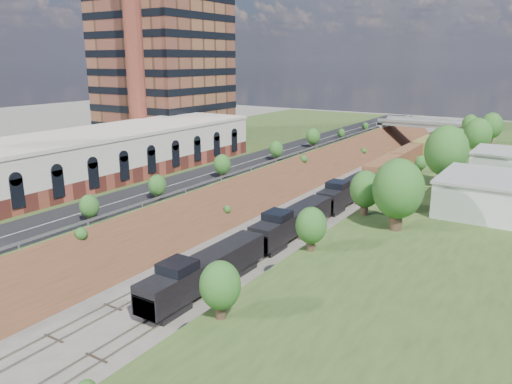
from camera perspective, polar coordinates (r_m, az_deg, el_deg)
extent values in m
cube|color=#364C1F|center=(96.88, -10.04, 2.89)|extent=(44.00, 180.00, 5.00)
cube|color=brown|center=(84.57, 1.16, -0.39)|extent=(10.00, 180.00, 10.00)
cube|color=brown|center=(76.02, 15.51, -2.72)|extent=(10.00, 180.00, 10.00)
cube|color=gray|center=(80.68, 6.27, -1.17)|extent=(1.58, 180.00, 0.18)
cube|color=gray|center=(78.65, 9.67, -1.72)|extent=(1.58, 180.00, 0.18)
cube|color=black|center=(85.74, -1.40, 3.30)|extent=(8.00, 180.00, 0.10)
cube|color=#99999E|center=(83.48, 0.95, 3.33)|extent=(0.06, 171.00, 0.30)
cube|color=brown|center=(77.79, -18.30, 2.12)|extent=(14.00, 62.00, 2.20)
cube|color=beige|center=(77.18, -18.50, 4.47)|extent=(14.00, 62.00, 4.30)
cube|color=beige|center=(76.81, -18.65, 6.23)|extent=(14.30, 62.30, 0.50)
cube|color=brown|center=(111.20, -10.70, 17.09)|extent=(22.00, 22.00, 44.00)
cylinder|color=brown|center=(94.08, -13.79, 16.15)|extent=(3.20, 3.20, 40.00)
cube|color=gray|center=(139.88, 14.36, 6.57)|extent=(1.50, 8.00, 6.20)
cube|color=gray|center=(134.65, 23.71, 5.47)|extent=(1.50, 8.00, 6.20)
cube|color=gray|center=(136.40, 19.06, 7.33)|extent=(24.00, 8.00, 1.00)
cube|color=gray|center=(132.45, 18.67, 7.51)|extent=(24.00, 0.30, 0.80)
cube|color=gray|center=(140.18, 19.48, 7.81)|extent=(24.00, 0.30, 0.80)
cube|color=silver|center=(64.15, 24.48, -0.27)|extent=(9.00, 12.00, 4.00)
cube|color=silver|center=(85.63, 26.33, 2.92)|extent=(8.00, 10.00, 3.60)
cylinder|color=#473323|center=(54.21, 15.72, -2.84)|extent=(1.30, 1.30, 2.62)
ellipsoid|color=#245C20|center=(53.37, 15.96, 0.38)|extent=(5.25, 5.25, 6.30)
cylinder|color=#473323|center=(54.92, -21.82, -3.91)|extent=(0.66, 0.66, 1.22)
ellipsoid|color=#245C20|center=(54.49, -21.96, -2.45)|extent=(2.45, 2.45, 2.94)
cube|color=black|center=(47.03, -10.00, -13.06)|extent=(2.40, 4.00, 0.90)
cube|color=black|center=(50.07, -5.75, -8.80)|extent=(2.87, 17.22, 2.72)
cube|color=black|center=(45.45, -11.37, -12.25)|extent=(2.64, 3.00, 1.80)
cube|color=silver|center=(45.01, -11.44, -11.12)|extent=(2.64, 3.00, 0.15)
cube|color=black|center=(46.46, -8.95, -8.38)|extent=(2.81, 3.10, 0.90)
cube|color=black|center=(64.38, 4.28, -3.28)|extent=(2.87, 17.22, 2.72)
cube|color=black|center=(80.30, 10.43, 0.20)|extent=(2.87, 17.22, 2.72)
cube|color=brown|center=(117.84, 17.90, 4.58)|extent=(2.87, 61.39, 3.44)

